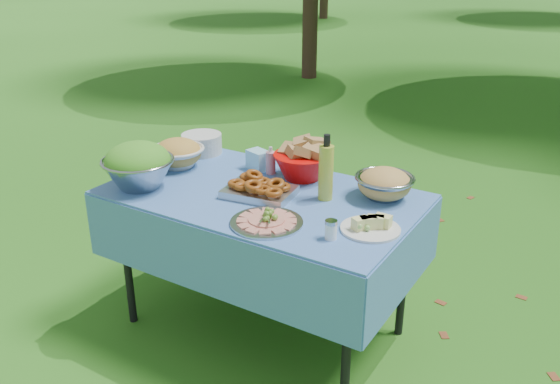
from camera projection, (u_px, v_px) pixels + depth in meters
The scene contains 14 objects.
ground at pixel (264, 326), 3.10m from camera, with size 80.00×80.00×0.00m, color #133D0B.
picnic_table at pixel (263, 263), 2.96m from camera, with size 1.46×0.86×0.76m, color #84C7FE.
salad_bowl at pixel (138, 165), 2.83m from camera, with size 0.34×0.34×0.23m, color #999DA1, non-canonical shape.
pasta_bowl_white at pixel (178, 153), 3.11m from camera, with size 0.27×0.27×0.15m, color silver, non-canonical shape.
plate_stack at pixel (202, 143), 3.32m from camera, with size 0.22×0.22×0.11m, color silver.
wipes_box at pixel (258, 160), 3.08m from camera, with size 0.11×0.08×0.10m, color #8FD1EF.
sanitizer_bottle at pixel (271, 160), 3.02m from camera, with size 0.05×0.05×0.14m, color #D28394.
bread_bowl at pixel (302, 160), 2.95m from camera, with size 0.29×0.29×0.19m, color red, non-canonical shape.
pasta_bowl_steel at pixel (384, 183), 2.73m from camera, with size 0.27×0.27×0.14m, color #999DA1, non-canonical shape.
fried_tray at pixel (259, 188), 2.77m from camera, with size 0.32×0.22×0.07m, color #B0B2B6.
charcuterie_platter at pixel (267, 216), 2.49m from camera, with size 0.31×0.31×0.07m, color #ABAEB2.
oil_bottle at pixel (326, 167), 2.69m from camera, with size 0.07×0.07×0.31m, color gold.
cheese_plate at pixel (371, 223), 2.44m from camera, with size 0.25×0.25×0.07m, color silver.
shaker at pixel (331, 230), 2.36m from camera, with size 0.05×0.05×0.08m, color white.
Camera 1 is at (1.43, -2.15, 1.86)m, focal length 38.00 mm.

